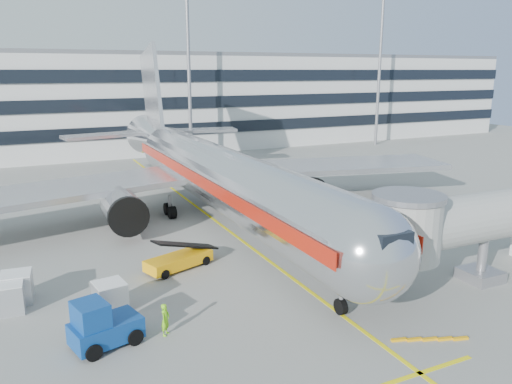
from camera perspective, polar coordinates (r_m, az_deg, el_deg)
name	(u,v)px	position (r m, az deg, el deg)	size (l,w,h in m)	color
ground	(273,264)	(34.35, 1.94, -8.19)	(180.00, 180.00, 0.00)	gray
lead_in_line	(220,224)	(42.96, -4.19, -3.65)	(0.25, 70.00, 0.01)	yellow
stop_bar	(420,373)	(24.16, 18.22, -19.08)	(6.00, 0.25, 0.01)	yellow
main_jet	(212,172)	(43.47, -5.11, 2.30)	(50.95, 48.70, 16.06)	silver
jet_bridge	(505,218)	(34.81, 26.61, -2.65)	(17.80, 4.50, 7.00)	silver
terminal	(114,101)	(87.61, -15.90, 9.95)	(150.00, 24.25, 15.60)	silver
light_mast_centre	(188,55)	(73.88, -7.73, 15.23)	(2.40, 1.20, 25.45)	gray
light_mast_east	(380,58)	(90.30, 14.01, 14.67)	(2.40, 1.20, 25.45)	gray
belt_loader	(179,259)	(33.69, -8.83, -7.61)	(4.89, 3.08, 2.29)	#F1A40A
baggage_tug	(101,326)	(25.50, -17.25, -14.44)	(3.56, 2.73, 2.40)	navy
cargo_container_left	(110,297)	(28.84, -16.34, -11.42)	(1.79, 1.79, 1.67)	#B7B9BE
cargo_container_right	(17,287)	(31.76, -25.66, -9.80)	(1.78, 1.78, 1.74)	#B7B9BE
cargo_container_front	(9,298)	(30.72, -26.41, -10.77)	(1.65, 1.65, 1.65)	#B7B9BE
ramp_worker	(165,320)	(25.86, -10.32, -14.15)	(0.60, 0.40, 1.66)	#7BDC17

